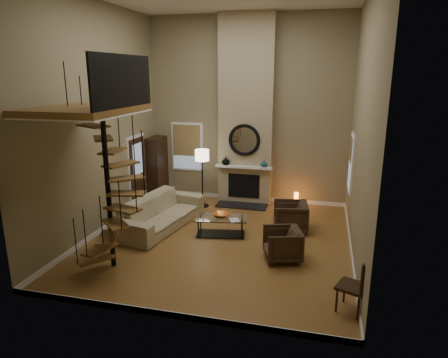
% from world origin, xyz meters
% --- Properties ---
extents(ground, '(6.00, 6.50, 0.01)m').
position_xyz_m(ground, '(0.00, 0.00, -0.01)').
color(ground, '#A17034').
rests_on(ground, ground).
extents(back_wall, '(6.00, 0.02, 5.50)m').
position_xyz_m(back_wall, '(0.00, 3.25, 2.75)').
color(back_wall, '#8B7F5A').
rests_on(back_wall, ground).
extents(front_wall, '(6.00, 0.02, 5.50)m').
position_xyz_m(front_wall, '(0.00, -3.25, 2.75)').
color(front_wall, '#8B7F5A').
rests_on(front_wall, ground).
extents(left_wall, '(0.02, 6.50, 5.50)m').
position_xyz_m(left_wall, '(-3.00, 0.00, 2.75)').
color(left_wall, '#8B7F5A').
rests_on(left_wall, ground).
extents(right_wall, '(0.02, 6.50, 5.50)m').
position_xyz_m(right_wall, '(3.00, 0.00, 2.75)').
color(right_wall, '#8B7F5A').
rests_on(right_wall, ground).
extents(baseboard_back, '(6.00, 0.02, 0.12)m').
position_xyz_m(baseboard_back, '(0.00, 3.24, 0.06)').
color(baseboard_back, white).
rests_on(baseboard_back, ground).
extents(baseboard_front, '(6.00, 0.02, 0.12)m').
position_xyz_m(baseboard_front, '(0.00, -3.24, 0.06)').
color(baseboard_front, white).
rests_on(baseboard_front, ground).
extents(baseboard_left, '(0.02, 6.50, 0.12)m').
position_xyz_m(baseboard_left, '(-2.99, 0.00, 0.06)').
color(baseboard_left, white).
rests_on(baseboard_left, ground).
extents(baseboard_right, '(0.02, 6.50, 0.12)m').
position_xyz_m(baseboard_right, '(2.99, 0.00, 0.06)').
color(baseboard_right, white).
rests_on(baseboard_right, ground).
extents(chimney_breast, '(1.60, 0.38, 5.50)m').
position_xyz_m(chimney_breast, '(0.00, 3.06, 2.75)').
color(chimney_breast, tan).
rests_on(chimney_breast, ground).
extents(hearth, '(1.50, 0.60, 0.04)m').
position_xyz_m(hearth, '(0.00, 2.57, 0.02)').
color(hearth, black).
rests_on(hearth, ground).
extents(firebox, '(0.95, 0.02, 0.72)m').
position_xyz_m(firebox, '(0.00, 2.86, 0.55)').
color(firebox, black).
rests_on(firebox, chimney_breast).
extents(mantel, '(1.70, 0.18, 0.06)m').
position_xyz_m(mantel, '(0.00, 2.78, 1.15)').
color(mantel, white).
rests_on(mantel, chimney_breast).
extents(mirror_frame, '(0.94, 0.10, 0.94)m').
position_xyz_m(mirror_frame, '(0.00, 2.84, 1.95)').
color(mirror_frame, black).
rests_on(mirror_frame, chimney_breast).
extents(mirror_disc, '(0.80, 0.01, 0.80)m').
position_xyz_m(mirror_disc, '(0.00, 2.85, 1.95)').
color(mirror_disc, white).
rests_on(mirror_disc, chimney_breast).
extents(vase_left, '(0.24, 0.24, 0.25)m').
position_xyz_m(vase_left, '(-0.55, 2.82, 1.30)').
color(vase_left, black).
rests_on(vase_left, mantel).
extents(vase_right, '(0.20, 0.20, 0.21)m').
position_xyz_m(vase_right, '(0.60, 2.82, 1.28)').
color(vase_right, '#174D52').
rests_on(vase_right, mantel).
extents(window_back, '(1.02, 0.06, 1.52)m').
position_xyz_m(window_back, '(-1.90, 3.22, 1.62)').
color(window_back, white).
rests_on(window_back, back_wall).
extents(window_right, '(0.06, 1.02, 1.52)m').
position_xyz_m(window_right, '(2.97, 2.00, 1.63)').
color(window_right, white).
rests_on(window_right, right_wall).
extents(entry_door, '(0.10, 1.05, 2.16)m').
position_xyz_m(entry_door, '(-2.95, 1.80, 1.05)').
color(entry_door, white).
rests_on(entry_door, ground).
extents(loft, '(1.70, 2.20, 1.09)m').
position_xyz_m(loft, '(-2.04, -1.80, 3.24)').
color(loft, brown).
rests_on(loft, left_wall).
extents(spiral_stair, '(1.47, 1.47, 4.06)m').
position_xyz_m(spiral_stair, '(-1.78, -1.79, 1.78)').
color(spiral_stair, black).
rests_on(spiral_stair, ground).
extents(hutch, '(0.41, 0.87, 1.95)m').
position_xyz_m(hutch, '(-2.78, 2.84, 0.95)').
color(hutch, black).
rests_on(hutch, ground).
extents(sofa, '(1.56, 2.94, 0.82)m').
position_xyz_m(sofa, '(-1.70, 0.46, 0.40)').
color(sofa, tan).
rests_on(sofa, ground).
extents(armchair_near, '(0.95, 0.93, 0.77)m').
position_xyz_m(armchair_near, '(1.64, 1.03, 0.35)').
color(armchair_near, '#3B281B').
rests_on(armchair_near, ground).
extents(armchair_far, '(0.94, 0.93, 0.69)m').
position_xyz_m(armchair_far, '(1.61, -0.66, 0.35)').
color(armchair_far, '#3B281B').
rests_on(armchair_far, ground).
extents(coffee_table, '(1.37, 0.85, 0.47)m').
position_xyz_m(coffee_table, '(-0.06, 0.31, 0.28)').
color(coffee_table, silver).
rests_on(coffee_table, ground).
extents(bowl, '(0.40, 0.40, 0.10)m').
position_xyz_m(bowl, '(-0.06, 0.36, 0.50)').
color(bowl, orange).
rests_on(bowl, coffee_table).
extents(book, '(0.32, 0.36, 0.03)m').
position_xyz_m(book, '(0.29, 0.16, 0.46)').
color(book, gray).
rests_on(book, coffee_table).
extents(floor_lamp, '(0.40, 0.40, 1.71)m').
position_xyz_m(floor_lamp, '(-1.13, 2.30, 1.41)').
color(floor_lamp, black).
rests_on(floor_lamp, ground).
extents(accent_lamp, '(0.13, 0.13, 0.47)m').
position_xyz_m(accent_lamp, '(1.58, 2.76, 0.25)').
color(accent_lamp, orange).
rests_on(accent_lamp, ground).
extents(side_chair, '(0.59, 0.59, 0.98)m').
position_xyz_m(side_chair, '(2.94, -2.34, 0.53)').
color(side_chair, black).
rests_on(side_chair, ground).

